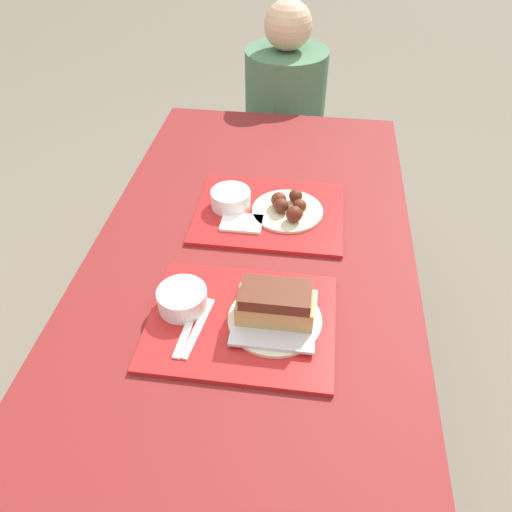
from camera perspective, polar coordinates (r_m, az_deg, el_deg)
name	(u,v)px	position (r m, az deg, el deg)	size (l,w,h in m)	color
ground_plane	(250,423)	(1.81, -0.67, -18.50)	(12.00, 12.00, 0.00)	#706656
picnic_table	(248,293)	(1.30, -0.89, -4.25)	(0.83, 1.69, 0.73)	maroon
picnic_bench_far	(282,169)	(2.31, 3.03, 9.87)	(0.79, 0.28, 0.43)	maroon
tray_near	(241,322)	(1.10, -1.68, -7.52)	(0.41, 0.32, 0.01)	red
tray_far	(269,213)	(1.39, 1.54, 4.92)	(0.41, 0.32, 0.01)	red
bowl_coleslaw_near	(182,298)	(1.11, -8.42, -4.78)	(0.11, 0.11, 0.05)	white
brisket_sandwich_plate	(275,309)	(1.07, 2.21, -6.07)	(0.20, 0.20, 0.10)	beige
plastic_fork_near	(188,327)	(1.09, -7.77, -8.00)	(0.03, 0.17, 0.00)	white
plastic_knife_near	(198,328)	(1.09, -6.63, -8.14)	(0.04, 0.17, 0.00)	white
condiment_packet	(250,295)	(1.14, -0.69, -4.54)	(0.04, 0.03, 0.01)	#3F3F47
bowl_coleslaw_far	(231,198)	(1.40, -2.90, 6.65)	(0.11, 0.11, 0.05)	white
wings_plate_far	(288,208)	(1.38, 3.72, 5.54)	(0.20, 0.20, 0.05)	beige
napkin_far	(242,223)	(1.34, -1.65, 3.81)	(0.11, 0.08, 0.01)	white
person_seated_across	(284,99)	(2.15, 3.25, 17.48)	(0.33, 0.33, 0.65)	#477051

